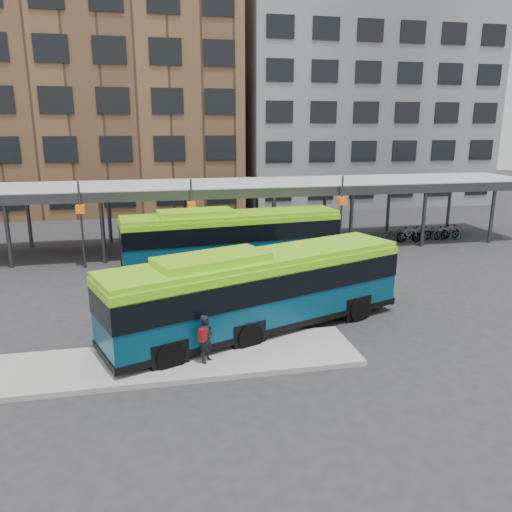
{
  "coord_description": "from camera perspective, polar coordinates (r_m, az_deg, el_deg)",
  "views": [
    {
      "loc": [
        -5.16,
        -18.42,
        7.71
      ],
      "look_at": [
        -0.56,
        3.55,
        1.8
      ],
      "focal_mm": 35.0,
      "sensor_mm": 36.0,
      "label": 1
    }
  ],
  "objects": [
    {
      "name": "bike_rack",
      "position": [
        36.25,
        18.87,
        2.44
      ],
      "size": [
        5.84,
        1.29,
        1.07
      ],
      "color": "slate",
      "rests_on": "ground"
    },
    {
      "name": "building_brick",
      "position": [
        50.76,
        -18.17,
        17.77
      ],
      "size": [
        26.0,
        14.0,
        22.0
      ],
      "primitive_type": "cube",
      "color": "brown",
      "rests_on": "ground"
    },
    {
      "name": "canopy",
      "position": [
        31.93,
        -2.57,
        7.89
      ],
      "size": [
        40.0,
        6.53,
        4.8
      ],
      "color": "#999B9E",
      "rests_on": "ground"
    },
    {
      "name": "pedestrian",
      "position": [
        16.48,
        -5.74,
        -9.36
      ],
      "size": [
        0.67,
        0.7,
        1.61
      ],
      "rotation": [
        0.0,
        0.0,
        0.89
      ],
      "color": "black",
      "rests_on": "boarding_island"
    },
    {
      "name": "bus_front",
      "position": [
        18.85,
        0.27,
        -3.78
      ],
      "size": [
        12.12,
        6.54,
        3.3
      ],
      "rotation": [
        0.0,
        0.0,
        0.35
      ],
      "color": "#073950",
      "rests_on": "ground"
    },
    {
      "name": "boarding_island",
      "position": [
        17.2,
        -11.98,
        -11.89
      ],
      "size": [
        14.0,
        3.0,
        0.18
      ],
      "primitive_type": "cube",
      "color": "gray",
      "rests_on": "ground"
    },
    {
      "name": "bus_rear",
      "position": [
        27.68,
        -2.85,
        2.24
      ],
      "size": [
        12.22,
        3.85,
        3.31
      ],
      "rotation": [
        0.0,
        0.0,
        0.11
      ],
      "color": "#073950",
      "rests_on": "ground"
    },
    {
      "name": "ground",
      "position": [
        20.62,
        3.57,
        -7.23
      ],
      "size": [
        120.0,
        120.0,
        0.0
      ],
      "primitive_type": "plane",
      "color": "#28282B",
      "rests_on": "ground"
    },
    {
      "name": "building_grey",
      "position": [
        54.73,
        11.43,
        16.87
      ],
      "size": [
        24.0,
        14.0,
        20.0
      ],
      "primitive_type": "cube",
      "color": "slate",
      "rests_on": "ground"
    }
  ]
}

